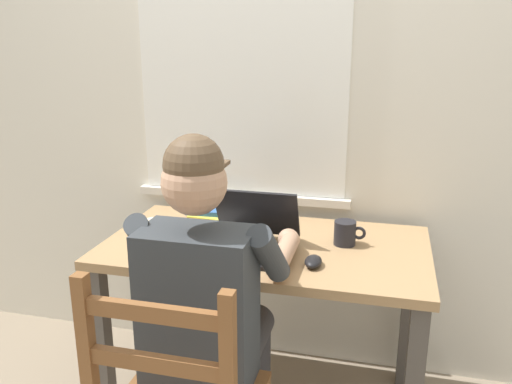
% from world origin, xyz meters
% --- Properties ---
extents(back_wall, '(6.00, 0.08, 2.60)m').
position_xyz_m(back_wall, '(-0.00, 0.42, 1.30)').
color(back_wall, silver).
rests_on(back_wall, ground).
extents(desk, '(1.25, 0.69, 0.74)m').
position_xyz_m(desk, '(0.00, 0.00, 0.63)').
color(desk, '#9E7A51').
rests_on(desk, ground).
extents(seated_person, '(0.50, 0.60, 1.26)m').
position_xyz_m(seated_person, '(-0.09, -0.42, 0.70)').
color(seated_person, '#33383D').
rests_on(seated_person, ground).
extents(laptop, '(0.33, 0.33, 0.22)m').
position_xyz_m(laptop, '(-0.04, -0.08, 0.79)').
color(laptop, black).
rests_on(laptop, desk).
extents(computer_mouse, '(0.06, 0.10, 0.03)m').
position_xyz_m(computer_mouse, '(0.21, -0.17, 0.76)').
color(computer_mouse, black).
rests_on(computer_mouse, desk).
extents(coffee_mug_white, '(0.11, 0.08, 0.10)m').
position_xyz_m(coffee_mug_white, '(-0.41, -0.13, 0.79)').
color(coffee_mug_white, beige).
rests_on(coffee_mug_white, desk).
extents(coffee_mug_dark, '(0.12, 0.08, 0.09)m').
position_xyz_m(coffee_mug_dark, '(0.30, 0.06, 0.79)').
color(coffee_mug_dark, black).
rests_on(coffee_mug_dark, desk).
extents(book_stack_main, '(0.21, 0.16, 0.07)m').
position_xyz_m(book_stack_main, '(-0.28, 0.14, 0.77)').
color(book_stack_main, gray).
rests_on(book_stack_main, desk).
extents(paper_pile_near_laptop, '(0.20, 0.16, 0.01)m').
position_xyz_m(paper_pile_near_laptop, '(-0.15, 0.03, 0.75)').
color(paper_pile_near_laptop, white).
rests_on(paper_pile_near_laptop, desk).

